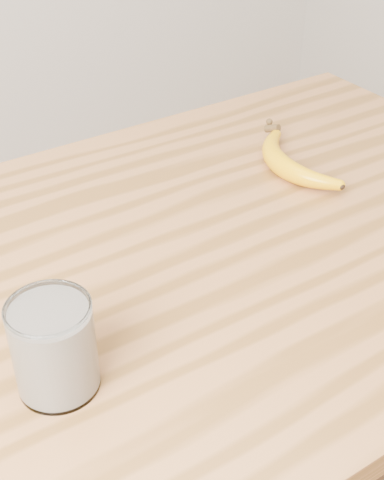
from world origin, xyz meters
TOP-DOWN VIEW (x-y plane):
  - table at (0.00, 0.00)m, footprint 1.20×0.80m
  - smoothie_glass at (-0.30, -0.13)m, footprint 0.09×0.09m
  - banana at (0.21, 0.10)m, footprint 0.15×0.31m

SIDE VIEW (x-z plane):
  - table at x=0.00m, z-range 0.32..1.22m
  - banana at x=0.21m, z-range 0.90..0.94m
  - smoothie_glass at x=-0.30m, z-range 0.90..1.01m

